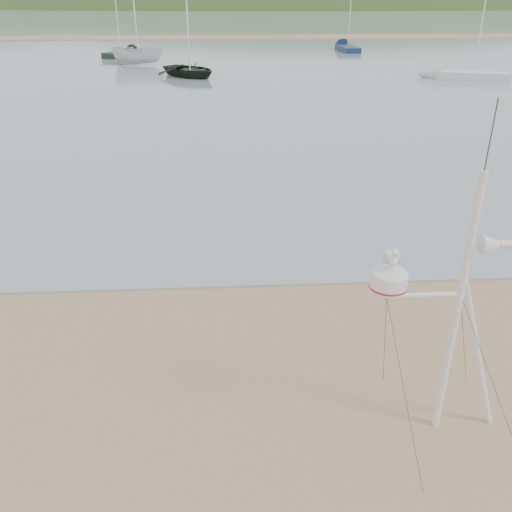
{
  "coord_description": "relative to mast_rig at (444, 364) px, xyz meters",
  "views": [
    {
      "loc": [
        2.04,
        -6.09,
        5.73
      ],
      "look_at": [
        2.47,
        1.0,
        2.22
      ],
      "focal_mm": 38.0,
      "sensor_mm": 36.0,
      "label": 1
    }
  ],
  "objects": [
    {
      "name": "hill_ridge",
      "position": [
        13.55,
        235.29,
        -20.83
      ],
      "size": [
        620.0,
        180.0,
        80.0
      ],
      "color": "#233917",
      "rests_on": "ground"
    },
    {
      "name": "sandbar",
      "position": [
        -4.97,
        70.29,
        -1.06
      ],
      "size": [
        560.0,
        7.0,
        0.07
      ],
      "primitive_type": "cube",
      "color": "#906E53",
      "rests_on": "water"
    },
    {
      "name": "boat_white",
      "position": [
        -9.75,
        42.06,
        1.04
      ],
      "size": [
        1.75,
        1.71,
        4.27
      ],
      "primitive_type": "imported",
      "rotation": [
        0.0,
        0.0,
        1.63
      ],
      "color": "silver",
      "rests_on": "water"
    },
    {
      "name": "sailboat_blue_far",
      "position": [
        9.89,
        53.88,
        -0.83
      ],
      "size": [
        1.74,
        6.52,
        6.46
      ],
      "color": "#132443",
      "rests_on": "ground"
    },
    {
      "name": "ground",
      "position": [
        -4.97,
        0.29,
        -1.13
      ],
      "size": [
        560.0,
        560.0,
        0.0
      ],
      "primitive_type": "plane",
      "color": "#906E53",
      "rests_on": "ground"
    },
    {
      "name": "sailboat_white_near",
      "position": [
        13.17,
        33.31,
        -0.83
      ],
      "size": [
        6.41,
        3.53,
        6.25
      ],
      "color": "silver",
      "rests_on": "ground"
    },
    {
      "name": "boat_dark",
      "position": [
        -5.2,
        35.13,
        1.27
      ],
      "size": [
        3.13,
        3.0,
        4.71
      ],
      "primitive_type": "imported",
      "rotation": [
        0.0,
        0.0,
        0.75
      ],
      "color": "black",
      "rests_on": "water"
    },
    {
      "name": "mast_rig",
      "position": [
        0.0,
        0.0,
        0.0
      ],
      "size": [
        2.08,
        2.22,
        4.69
      ],
      "color": "silver",
      "rests_on": "ground"
    },
    {
      "name": "water",
      "position": [
        -4.97,
        132.29,
        -1.11
      ],
      "size": [
        560.0,
        256.0,
        0.04
      ],
      "primitive_type": "cube",
      "color": "gray",
      "rests_on": "ground"
    },
    {
      "name": "sailboat_dark_mid",
      "position": [
        -11.76,
        49.77,
        -0.83
      ],
      "size": [
        3.52,
        5.73,
        5.66
      ],
      "color": "black",
      "rests_on": "ground"
    }
  ]
}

